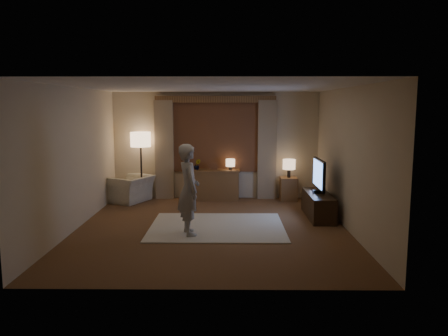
{
  "coord_description": "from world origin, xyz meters",
  "views": [
    {
      "loc": [
        0.31,
        -7.9,
        2.26
      ],
      "look_at": [
        0.23,
        0.6,
        1.05
      ],
      "focal_mm": 35.0,
      "sensor_mm": 36.0,
      "label": 1
    }
  ],
  "objects_px": {
    "side_table": "(289,189)",
    "sideboard": "(214,186)",
    "person": "(189,189)",
    "tv_stand": "(318,205)",
    "armchair": "(131,189)"
  },
  "relations": [
    {
      "from": "sideboard",
      "to": "armchair",
      "type": "relative_size",
      "value": 1.27
    },
    {
      "from": "sideboard",
      "to": "armchair",
      "type": "bearing_deg",
      "value": -173.76
    },
    {
      "from": "sideboard",
      "to": "person",
      "type": "distance_m",
      "value": 2.99
    },
    {
      "from": "sideboard",
      "to": "tv_stand",
      "type": "relative_size",
      "value": 0.86
    },
    {
      "from": "sideboard",
      "to": "side_table",
      "type": "relative_size",
      "value": 2.14
    },
    {
      "from": "side_table",
      "to": "person",
      "type": "height_order",
      "value": "person"
    },
    {
      "from": "sideboard",
      "to": "armchair",
      "type": "height_order",
      "value": "sideboard"
    },
    {
      "from": "armchair",
      "to": "person",
      "type": "xyz_separation_m",
      "value": [
        1.64,
        -2.71,
        0.51
      ]
    },
    {
      "from": "sideboard",
      "to": "person",
      "type": "bearing_deg",
      "value": -96.6
    },
    {
      "from": "tv_stand",
      "to": "person",
      "type": "xyz_separation_m",
      "value": [
        -2.53,
        -1.27,
        0.57
      ]
    },
    {
      "from": "side_table",
      "to": "tv_stand",
      "type": "bearing_deg",
      "value": -76.49
    },
    {
      "from": "tv_stand",
      "to": "sideboard",
      "type": "bearing_deg",
      "value": 142.85
    },
    {
      "from": "tv_stand",
      "to": "person",
      "type": "bearing_deg",
      "value": -153.32
    },
    {
      "from": "side_table",
      "to": "sideboard",
      "type": "bearing_deg",
      "value": 178.41
    },
    {
      "from": "armchair",
      "to": "side_table",
      "type": "distance_m",
      "value": 3.79
    }
  ]
}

